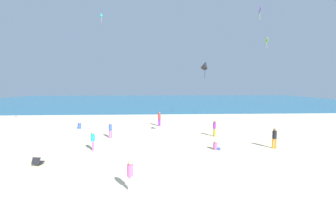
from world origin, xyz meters
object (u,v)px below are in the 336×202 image
person_1 (274,137)px  kite_teal (101,15)px  person_3 (130,173)px  person_6 (93,139)px  kite_purple (260,10)px  person_0 (159,118)px  person_7 (110,129)px  kite_lime (267,41)px  person_4 (215,127)px  kite_black (205,65)px  person_5 (80,126)px  person_2 (216,146)px  beach_chair_near_camera (38,161)px

person_1 → kite_teal: (-17.66, 15.43, 14.41)m
person_3 → person_6: size_ratio=0.99×
person_6 → kite_purple: size_ratio=0.83×
person_0 → person_1: (9.18, -9.07, -0.08)m
person_7 → kite_purple: bearing=-87.2°
kite_lime → person_7: bearing=-160.1°
person_0 → person_4: person_0 is taller
person_4 → kite_black: (-1.56, -2.22, 5.86)m
person_4 → person_6: 11.21m
person_5 → kite_teal: 16.78m
person_1 → person_3: size_ratio=1.10×
person_2 → person_3: person_3 is taller
person_7 → person_5: bearing=30.1°
person_0 → person_6: 10.29m
person_5 → kite_purple: bearing=-87.6°
person_3 → kite_lime: kite_lime is taller
person_7 → kite_purple: (17.33, 6.18, 13.53)m
person_5 → person_7: 6.30m
person_2 → kite_lime: 17.71m
person_2 → kite_black: size_ratio=0.46×
person_3 → person_7: person_7 is taller
person_5 → kite_purple: (21.91, 1.90, 14.09)m
kite_purple → kite_black: (-8.78, -8.31, -7.63)m
person_0 → person_4: (5.43, -5.19, -0.12)m
kite_black → person_3: bearing=-125.0°
kite_purple → person_4: bearing=-139.9°
person_0 → person_3: size_ratio=1.19×
person_0 → person_6: (-5.15, -8.91, -0.15)m
person_1 → kite_purple: bearing=-171.2°
person_4 → kite_black: bearing=-139.5°
kite_purple → kite_black: kite_purple is taller
person_1 → person_0: bearing=-106.6°
kite_purple → person_6: bearing=-151.2°
person_5 → kite_black: kite_black is taller
kite_black → kite_teal: 20.41m
beach_chair_near_camera → kite_teal: 23.55m
person_5 → person_7: bearing=-135.6°
person_0 → kite_lime: 17.10m
kite_black → person_6: bearing=-170.6°
person_5 → person_6: 8.93m
beach_chair_near_camera → person_2: (12.11, 2.56, 0.00)m
kite_lime → kite_teal: 23.46m
person_3 → person_7: (-3.27, 9.67, 0.01)m
beach_chair_near_camera → kite_teal: (-0.80, 18.06, 15.09)m
person_3 → person_4: 11.93m
person_3 → kite_lime: size_ratio=1.10×
person_4 → beach_chair_near_camera: bearing=-168.1°
beach_chair_near_camera → person_1: person_1 is taller
person_1 → person_5: size_ratio=1.98×
person_7 → kite_lime: (18.67, 6.75, 9.89)m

